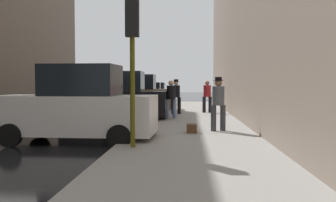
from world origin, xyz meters
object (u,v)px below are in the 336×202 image
object	(u,v)px
parked_bronze_suv	(135,95)
traffic_light	(132,41)
pedestrian_in_jeans	(171,97)
parked_white_van	(77,107)
fire_hydrant	(151,115)
pedestrian_in_red_jacket	(207,95)
duffel_bag	(192,128)
parked_black_suv	(116,99)
parked_red_hatchback	(146,95)
pedestrian_with_fedora	(176,95)
pedestrian_with_beanie	(218,101)
parked_dark_green_sedan	(152,93)

from	to	relation	value
parked_bronze_suv	traffic_light	size ratio (longest dim) A/B	1.29
pedestrian_in_jeans	parked_white_van	bearing A→B (deg)	-111.22
fire_hydrant	pedestrian_in_red_jacket	size ratio (longest dim) A/B	0.41
traffic_light	duffel_bag	world-z (taller)	traffic_light
parked_black_suv	traffic_light	size ratio (longest dim) A/B	1.28
parked_red_hatchback	pedestrian_with_fedora	xyz separation A→B (m)	(2.59, -8.94, 0.29)
parked_white_van	parked_red_hatchback	size ratio (longest dim) A/B	1.10
parked_white_van	parked_red_hatchback	bearing A→B (deg)	90.00
parked_black_suv	traffic_light	xyz separation A→B (m)	(1.85, -7.45, 1.73)
pedestrian_in_jeans	pedestrian_with_beanie	xyz separation A→B (m)	(1.77, -4.55, 0.03)
pedestrian_in_jeans	duffel_bag	size ratio (longest dim) A/B	3.89
fire_hydrant	pedestrian_with_fedora	xyz separation A→B (m)	(0.79, 4.88, 0.64)
parked_black_suv	parked_bronze_suv	size ratio (longest dim) A/B	0.99
pedestrian_in_jeans	parked_black_suv	bearing A→B (deg)	-171.89
fire_hydrant	duffel_bag	distance (m)	2.86
parked_red_hatchback	pedestrian_with_fedora	bearing A→B (deg)	-73.83
parked_dark_green_sedan	duffel_bag	distance (m)	21.72
parked_bronze_suv	parked_red_hatchback	distance (m)	5.61
parked_black_suv	fire_hydrant	bearing A→B (deg)	-51.57
parked_dark_green_sedan	pedestrian_with_fedora	distance (m)	14.40
pedestrian_in_jeans	parked_bronze_suv	bearing A→B (deg)	113.55
parked_white_van	pedestrian_in_red_jacket	distance (m)	10.43
pedestrian_in_red_jacket	parked_black_suv	bearing A→B (deg)	-139.62
duffel_bag	fire_hydrant	bearing A→B (deg)	122.26
parked_black_suv	pedestrian_in_red_jacket	distance (m)	5.55
parked_dark_green_sedan	pedestrian_in_red_jacket	size ratio (longest dim) A/B	2.47
pedestrian_with_fedora	duffel_bag	xyz separation A→B (m)	(0.73, -7.30, -0.85)
parked_black_suv	pedestrian_with_fedora	xyz separation A→B (m)	(2.59, 2.61, 0.10)
parked_white_van	duffel_bag	xyz separation A→B (m)	(3.33, 1.25, -0.74)
pedestrian_with_beanie	parked_bronze_suv	bearing A→B (deg)	112.51
parked_red_hatchback	pedestrian_with_beanie	size ratio (longest dim) A/B	2.39
parked_dark_green_sedan	pedestrian_in_red_jacket	distance (m)	13.84
parked_white_van	parked_bronze_suv	bearing A→B (deg)	90.00
traffic_light	parked_white_van	bearing A→B (deg)	140.60
parked_red_hatchback	parked_dark_green_sedan	world-z (taller)	same
fire_hydrant	pedestrian_with_fedora	world-z (taller)	pedestrian_with_fedora
duffel_bag	traffic_light	bearing A→B (deg)	-118.00
parked_black_suv	duffel_bag	bearing A→B (deg)	-54.63
parked_black_suv	parked_bronze_suv	xyz separation A→B (m)	(-0.00, 5.94, 0.00)
traffic_light	pedestrian_with_fedora	xyz separation A→B (m)	(0.74, 10.06, -1.62)
parked_black_suv	pedestrian_with_beanie	xyz separation A→B (m)	(4.20, -4.21, 0.10)
parked_dark_green_sedan	traffic_light	bearing A→B (deg)	-85.63
parked_bronze_suv	parked_dark_green_sedan	bearing A→B (deg)	90.00
parked_red_hatchback	duffel_bag	xyz separation A→B (m)	(3.33, -16.23, -0.56)
fire_hydrant	pedestrian_with_beanie	distance (m)	3.15
parked_black_suv	parked_white_van	bearing A→B (deg)	-90.00
pedestrian_in_red_jacket	duffel_bag	world-z (taller)	pedestrian_in_red_jacket
parked_black_suv	parked_red_hatchback	size ratio (longest dim) A/B	1.09
pedestrian_in_red_jacket	fire_hydrant	bearing A→B (deg)	-112.46
duffel_bag	pedestrian_in_jeans	bearing A→B (deg)	100.01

